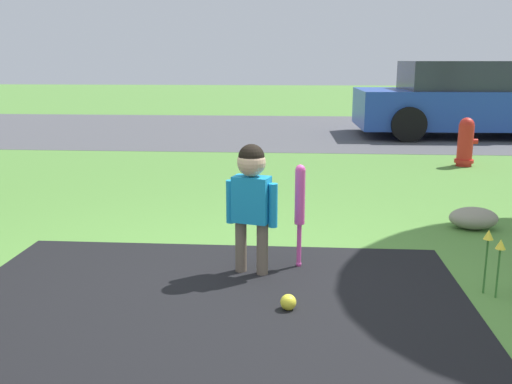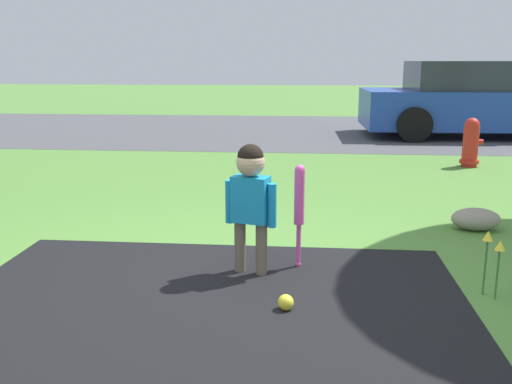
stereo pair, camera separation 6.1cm
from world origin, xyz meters
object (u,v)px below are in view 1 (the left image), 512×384
(parked_car, at_px, (464,101))
(child, at_px, (251,191))
(fire_hydrant, at_px, (466,142))
(baseball_bat, at_px, (300,201))
(sports_ball, at_px, (288,302))

(parked_car, bearing_deg, child, -116.07)
(child, bearing_deg, fire_hydrant, 74.69)
(child, distance_m, parked_car, 8.22)
(baseball_bat, bearing_deg, fire_hydrant, 61.14)
(sports_ball, xyz_separation_m, fire_hydrant, (2.30, 4.79, 0.28))
(baseball_bat, distance_m, sports_ball, 0.84)
(child, bearing_deg, sports_ball, -49.58)
(sports_ball, distance_m, parked_car, 8.66)
(child, xyz_separation_m, baseball_bat, (0.32, 0.15, -0.10))
(baseball_bat, height_order, fire_hydrant, baseball_bat)
(fire_hydrant, bearing_deg, parked_car, 75.40)
(child, xyz_separation_m, fire_hydrant, (2.56, 4.22, -0.25))
(sports_ball, bearing_deg, parked_car, 68.61)
(parked_car, bearing_deg, fire_hydrant, -106.14)
(child, distance_m, sports_ball, 0.82)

